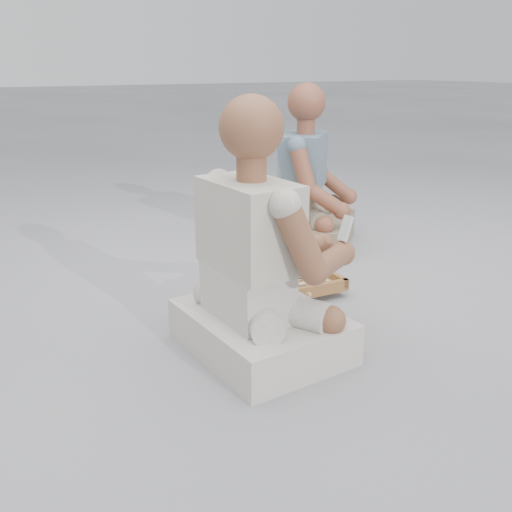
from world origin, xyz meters
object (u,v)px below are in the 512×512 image
carved_panel (275,269)px  craftsman (260,271)px  tool_tray (291,282)px  companion (309,192)px

carved_panel → craftsman: 0.99m
carved_panel → tool_tray: tool_tray is taller
tool_tray → craftsman: size_ratio=0.47×
companion → carved_panel: bearing=-7.0°
craftsman → carved_panel: bearing=141.0°
craftsman → companion: (1.01, 1.14, -0.01)m
craftsman → companion: bearing=134.4°
companion → craftsman: bearing=3.0°
craftsman → companion: 1.52m
carved_panel → tool_tray: bearing=-106.2°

